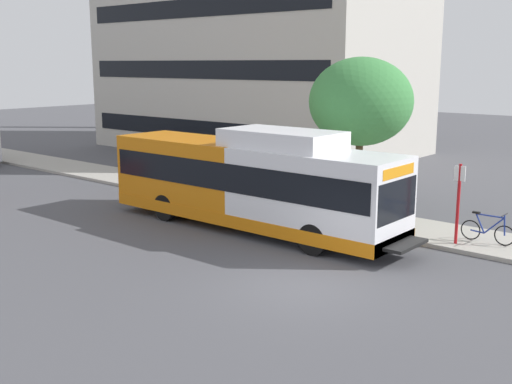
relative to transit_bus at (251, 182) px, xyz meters
name	(u,v)px	position (x,y,z in m)	size (l,w,h in m)	color
ground_plane	(115,234)	(-3.61, 3.15, -1.70)	(120.00, 120.00, 0.00)	#4C4C51
sidewalk_curb	(283,206)	(3.39, 1.15, -1.63)	(3.00, 56.00, 0.14)	#A8A399
transit_bus	(251,182)	(0.00, 0.00, 0.00)	(2.58, 12.25, 3.65)	white
bus_stop_sign_pole	(458,198)	(2.46, -6.58, -0.05)	(0.10, 0.36, 2.60)	red
bicycle_parked	(488,230)	(3.21, -7.32, -1.14)	(0.52, 1.76, 1.02)	black
street_tree_near_stop	(361,102)	(4.13, -1.92, 2.71)	(3.90, 3.90, 5.94)	#4C3823
lattice_comm_tower	(110,7)	(19.45, 33.08, 9.07)	(1.10, 1.10, 32.12)	#B7B7BC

